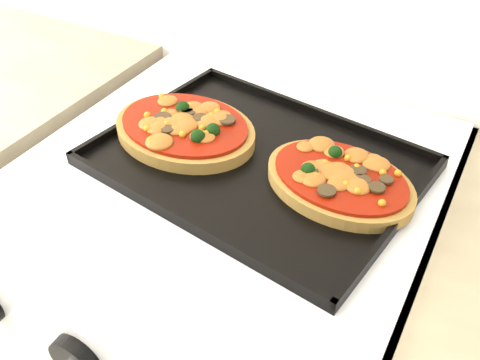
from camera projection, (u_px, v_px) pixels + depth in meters
The scene contains 6 objects.
stove at pixel (234, 345), 1.08m from camera, with size 0.60×0.60×0.91m, color silver.
control_panel at pixel (97, 351), 0.61m from camera, with size 0.60×0.02×0.09m, color silver.
knob_center at pixel (76, 359), 0.60m from camera, with size 0.06×0.06×0.02m, color black.
baking_tray at pixel (257, 160), 0.78m from camera, with size 0.45×0.33×0.02m, color black.
pizza_left at pixel (185, 127), 0.82m from camera, with size 0.23×0.18×0.03m, color olive, non-canonical shape.
pizza_right at pixel (340, 179), 0.73m from camera, with size 0.21×0.15×0.03m, color olive, non-canonical shape.
Camera 1 is at (0.36, 1.16, 1.39)m, focal length 40.00 mm.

